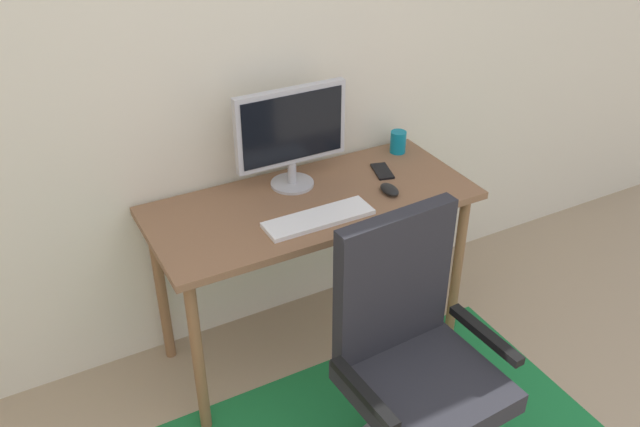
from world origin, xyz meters
The scene contains 8 objects.
wall_back centered at (0.00, 2.20, 1.30)m, with size 6.00×0.10×2.60m, color beige.
desk centered at (0.38, 1.84, 0.67)m, with size 1.32×0.58×0.76m.
monitor centered at (0.36, 1.99, 1.00)m, with size 0.47×0.18×0.42m.
keyboard centered at (0.33, 1.69, 0.76)m, with size 0.43×0.13×0.02m, color white.
computer_mouse centered at (0.68, 1.74, 0.77)m, with size 0.06×0.10×0.03m, color black.
coffee_cup centered at (0.92, 2.04, 0.81)m, with size 0.07×0.07×0.10m, color #0D7792.
cell_phone centered at (0.75, 1.91, 0.76)m, with size 0.07×0.14×0.01m, color black.
office_chair centered at (0.38, 1.10, 0.42)m, with size 0.56×0.51×1.02m.
Camera 1 is at (-0.70, -0.22, 2.12)m, focal length 37.85 mm.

